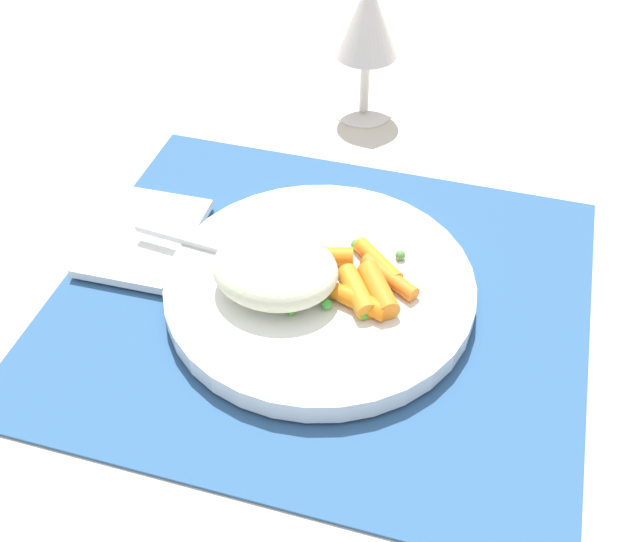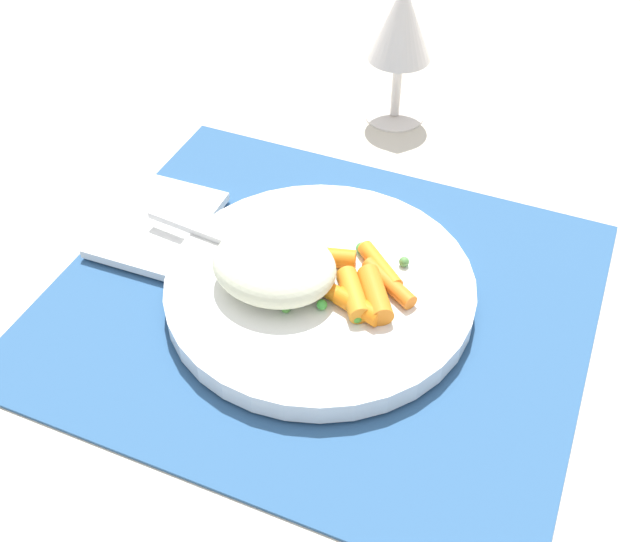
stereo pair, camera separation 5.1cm
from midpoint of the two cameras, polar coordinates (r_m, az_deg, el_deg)
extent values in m
plane|color=beige|center=(0.63, -2.34, -2.36)|extent=(2.40, 2.40, 0.00)
cube|color=#2D5684|center=(0.63, -2.34, -2.17)|extent=(0.43, 0.38, 0.01)
cylinder|color=white|center=(0.62, -2.38, -1.38)|extent=(0.25, 0.25, 0.02)
ellipsoid|color=beige|center=(0.59, -5.86, 0.02)|extent=(0.10, 0.08, 0.04)
cylinder|color=orange|center=(0.59, 0.08, -2.18)|extent=(0.04, 0.02, 0.01)
cylinder|color=orange|center=(0.59, 1.90, -1.50)|extent=(0.04, 0.05, 0.02)
cylinder|color=orange|center=(0.58, 0.77, -2.52)|extent=(0.04, 0.03, 0.02)
cylinder|color=orange|center=(0.62, 1.98, 0.63)|extent=(0.05, 0.04, 0.01)
cylinder|color=orange|center=(0.62, -1.95, 0.99)|extent=(0.05, 0.03, 0.02)
cylinder|color=orange|center=(0.60, 2.78, -0.56)|extent=(0.05, 0.04, 0.01)
cylinder|color=orange|center=(0.59, 0.25, -1.64)|extent=(0.04, 0.05, 0.02)
sphere|color=green|center=(0.58, 0.73, -3.37)|extent=(0.01, 0.01, 0.01)
sphere|color=green|center=(0.60, 0.49, -1.38)|extent=(0.01, 0.01, 0.01)
sphere|color=#5A9B39|center=(0.58, 1.68, -2.93)|extent=(0.01, 0.01, 0.01)
sphere|color=#53A83F|center=(0.58, -4.67, -3.12)|extent=(0.01, 0.01, 0.01)
sphere|color=green|center=(0.60, -0.20, -1.70)|extent=(0.01, 0.01, 0.01)
sphere|color=#548E46|center=(0.63, 3.70, 1.09)|extent=(0.01, 0.01, 0.01)
sphere|color=#41913B|center=(0.59, 3.00, -2.86)|extent=(0.01, 0.01, 0.01)
sphere|color=green|center=(0.59, -2.00, -2.61)|extent=(0.01, 0.01, 0.01)
sphere|color=green|center=(0.63, 0.45, 1.86)|extent=(0.01, 0.01, 0.01)
sphere|color=green|center=(0.60, -3.92, -1.48)|extent=(0.01, 0.01, 0.01)
cube|color=silver|center=(0.61, -1.20, -0.91)|extent=(0.05, 0.02, 0.01)
cube|color=silver|center=(0.64, -9.72, 1.47)|extent=(0.16, 0.02, 0.01)
cylinder|color=silver|center=(0.85, 1.50, 11.78)|extent=(0.06, 0.06, 0.00)
cylinder|color=silver|center=(0.83, 1.55, 13.83)|extent=(0.01, 0.01, 0.07)
cone|color=silver|center=(0.80, 1.65, 18.36)|extent=(0.07, 0.07, 0.08)
cube|color=white|center=(0.69, -15.05, 2.39)|extent=(0.09, 0.12, 0.01)
camera|label=1|loc=(0.03, -92.43, -2.34)|focal=42.86mm
camera|label=2|loc=(0.03, 87.57, 2.34)|focal=42.86mm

